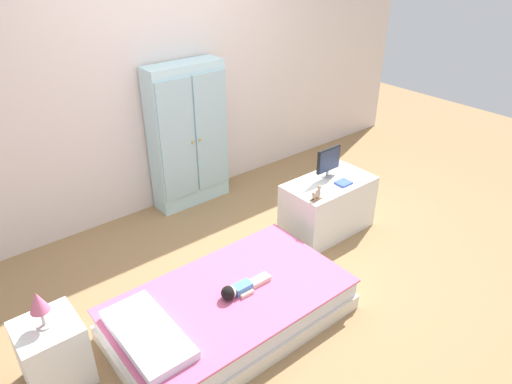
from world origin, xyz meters
TOP-DOWN VIEW (x-y plane):
  - ground_plane at (0.00, 0.00)m, footprint 10.00×10.00m
  - back_wall at (0.00, 1.57)m, footprint 6.40×0.05m
  - bed at (-0.63, -0.22)m, footprint 1.61×0.93m
  - pillow at (-1.23, -0.22)m, footprint 0.32×0.67m
  - doll at (-0.58, -0.25)m, footprint 0.39×0.13m
  - nightstand at (-1.71, 0.06)m, footprint 0.35×0.35m
  - table_lamp at (-1.71, 0.06)m, footprint 0.11×0.11m
  - wardrobe at (0.09, 1.40)m, footprint 0.74×0.28m
  - tv_stand at (0.75, 0.18)m, footprint 0.80×0.45m
  - tv_monitor at (0.80, 0.25)m, footprint 0.26×0.10m
  - rocking_horse_toy at (0.44, 0.03)m, footprint 0.10×0.04m
  - book_blue at (0.81, 0.07)m, footprint 0.13×0.11m

SIDE VIEW (x-z plane):
  - ground_plane at x=0.00m, z-range -0.02..0.00m
  - bed at x=-0.63m, z-range 0.00..0.26m
  - nightstand at x=-1.71m, z-range 0.00..0.44m
  - tv_stand at x=0.75m, z-range 0.00..0.50m
  - pillow at x=-1.23m, z-range 0.26..0.32m
  - doll at x=-0.58m, z-range 0.25..0.35m
  - book_blue at x=0.81m, z-range 0.50..0.51m
  - rocking_horse_toy at x=0.44m, z-range 0.49..0.62m
  - table_lamp at x=-1.71m, z-range 0.49..0.73m
  - tv_monitor at x=0.80m, z-range 0.51..0.79m
  - wardrobe at x=0.09m, z-range 0.00..1.39m
  - back_wall at x=0.00m, z-range 0.00..2.70m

